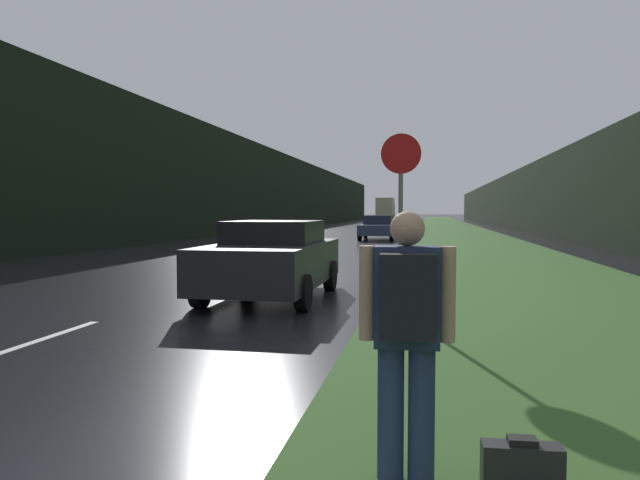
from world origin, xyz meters
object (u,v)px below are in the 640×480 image
(suitcase, at_px, (522,470))
(delivery_truck, at_px, (386,209))
(car_passing_far, at_px, (378,227))
(hitchhiker_with_backpack, at_px, (407,329))
(car_passing_near, at_px, (272,259))
(stop_sign, at_px, (401,207))

(suitcase, distance_m, delivery_truck, 86.07)
(suitcase, height_order, car_passing_far, car_passing_far)
(hitchhiker_with_backpack, relative_size, car_passing_near, 0.39)
(stop_sign, relative_size, car_passing_far, 0.59)
(stop_sign, xyz_separation_m, car_passing_near, (-2.42, 1.27, -0.95))
(suitcase, bearing_deg, car_passing_far, 93.69)
(hitchhiker_with_backpack, xyz_separation_m, car_passing_far, (-2.73, 29.17, -0.23))
(hitchhiker_with_backpack, xyz_separation_m, car_passing_near, (-2.73, 6.87, -0.20))
(car_passing_near, height_order, car_passing_far, car_passing_near)
(stop_sign, relative_size, suitcase, 6.30)
(stop_sign, height_order, hitchhiker_with_backpack, stop_sign)
(car_passing_far, bearing_deg, stop_sign, 95.86)
(suitcase, bearing_deg, delivery_truck, 91.88)
(hitchhiker_with_backpack, relative_size, suitcase, 3.61)
(car_passing_far, distance_m, delivery_truck, 56.70)
(hitchhiker_with_backpack, bearing_deg, car_passing_near, 108.78)
(stop_sign, xyz_separation_m, delivery_truck, (-6.23, 80.13, 0.23))
(car_passing_near, bearing_deg, suitcase, 116.10)
(car_passing_near, bearing_deg, delivery_truck, -87.24)
(hitchhiker_with_backpack, relative_size, delivery_truck, 0.19)
(car_passing_near, height_order, delivery_truck, delivery_truck)
(car_passing_far, xyz_separation_m, delivery_truck, (-3.81, 56.56, 1.21))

